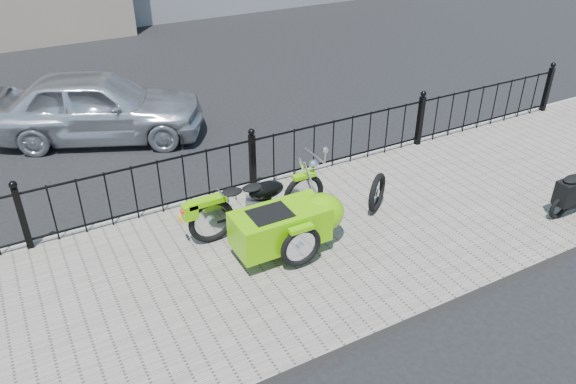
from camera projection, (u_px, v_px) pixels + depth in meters
ground at (291, 232)px, 8.47m from camera, size 120.00×120.00×0.00m
sidewalk at (308, 246)px, 8.06m from camera, size 30.00×3.80×0.12m
curb at (250, 187)px, 9.53m from camera, size 30.00×0.10×0.12m
iron_fence at (253, 163)px, 9.15m from camera, size 14.11×0.11×1.08m
motorcycle_sidecar at (287, 218)px, 7.74m from camera, size 2.28×1.48×0.98m
spare_tire at (377, 193)px, 8.63m from camera, size 0.57×0.44×0.63m
sedan_car at (98, 106)px, 10.99m from camera, size 4.36×3.14×1.38m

